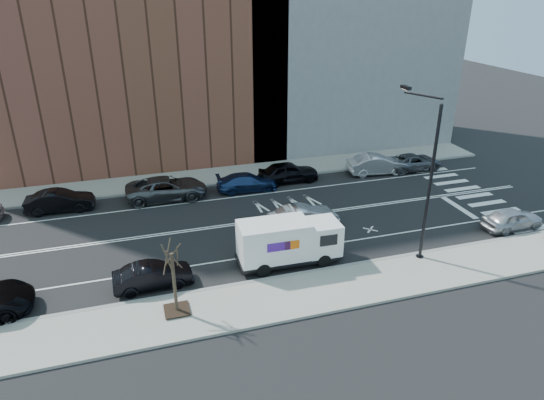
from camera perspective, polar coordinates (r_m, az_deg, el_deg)
ground at (r=32.58m, az=-0.61°, el=-2.36°), size 120.00×120.00×0.00m
sidewalk_near at (r=25.39m, az=5.14°, el=-10.73°), size 44.00×3.60×0.15m
sidewalk_far at (r=40.35m, az=-4.17°, el=3.11°), size 44.00×3.60×0.15m
curb_near at (r=26.77m, az=3.70°, el=-8.62°), size 44.00×0.25×0.17m
curb_far at (r=38.72m, az=-3.56°, el=2.20°), size 44.00×0.25×0.17m
crosswalk at (r=39.75m, az=22.09°, el=0.86°), size 3.00×14.00×0.01m
road_markings at (r=32.58m, az=-0.61°, el=-2.35°), size 40.00×8.60×0.01m
bldg_brick at (r=43.69m, az=-17.66°, el=18.49°), size 26.00×10.00×22.00m
bldg_concrete at (r=48.03m, az=8.46°, el=22.12°), size 20.00×10.00×26.00m
streetlight at (r=27.65m, az=17.66°, el=2.94°), size 0.44×4.02×9.34m
street_tree at (r=23.58m, az=-11.37°, el=-10.16°), size 1.20×1.20×3.75m
fedex_van at (r=27.10m, az=1.92°, el=-4.89°), size 5.89×2.20×2.67m
far_parked_b at (r=36.64m, az=-23.69°, el=-0.10°), size 4.59×1.74×1.50m
far_parked_c at (r=36.28m, az=-12.29°, el=1.35°), size 5.91×2.84×1.62m
far_parked_d at (r=37.00m, az=-2.96°, el=2.12°), size 4.71×2.10×1.34m
far_parked_e at (r=38.55m, az=1.95°, el=3.31°), size 4.79×1.94×1.63m
far_parked_f at (r=41.15m, az=12.26°, el=4.12°), size 5.07×2.22×1.62m
far_parked_g at (r=42.88m, az=16.32°, el=4.32°), size 4.87×2.27×1.35m
driving_sedan at (r=31.33m, az=3.72°, el=-2.02°), size 4.67×1.94×1.50m
near_parked_rear_a at (r=26.19m, az=-13.82°, el=-8.66°), size 4.13×1.60×1.34m
near_parked_front at (r=34.79m, az=26.41°, el=-1.99°), size 4.15×1.82×1.39m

